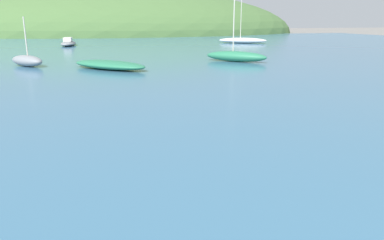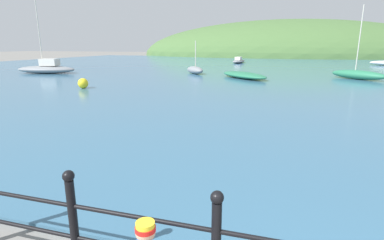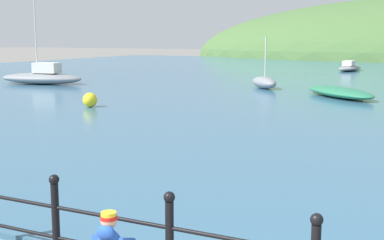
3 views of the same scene
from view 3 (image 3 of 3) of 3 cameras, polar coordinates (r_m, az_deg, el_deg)
boat_white_sailboat at (r=27.91m, az=7.70°, el=4.01°), size 2.32×2.55×2.65m
boat_red_dinghy at (r=24.56m, az=15.46°, el=2.89°), size 4.32×4.45×0.44m
boat_blue_hull at (r=43.43m, az=16.46°, el=5.40°), size 1.66×4.29×0.80m
boat_far_left at (r=31.29m, az=-15.70°, el=4.45°), size 5.13×2.61×6.02m
mooring_buoy at (r=20.67m, az=-10.83°, el=2.12°), size 0.55×0.55×0.55m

